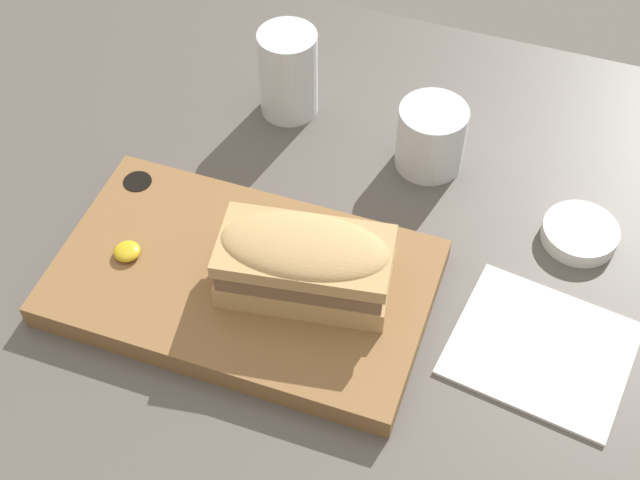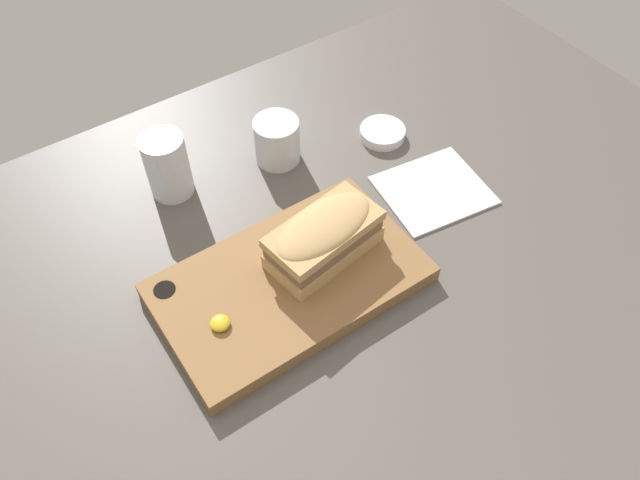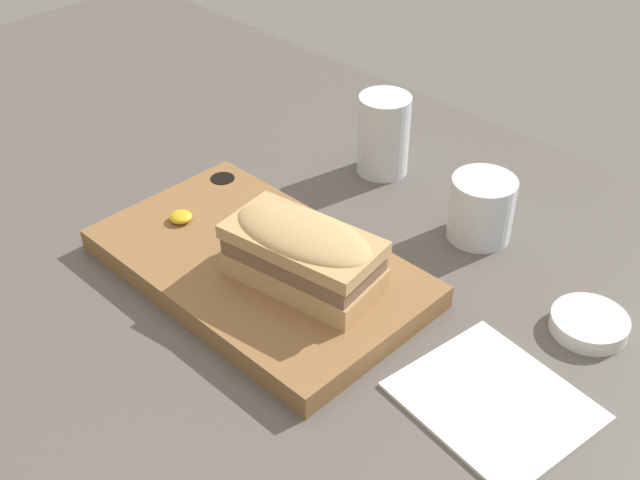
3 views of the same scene
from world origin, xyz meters
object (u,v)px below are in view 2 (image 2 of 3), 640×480
water_glass (168,169)px  condiment_dish (382,133)px  wine_glass (277,142)px  serving_board (289,283)px  sandwich (324,236)px  napkin (433,190)px

water_glass → condiment_dish: 37.11cm
wine_glass → condiment_dish: (17.83, -5.79, -2.57)cm
serving_board → wine_glass: (12.85, 23.64, 2.10)cm
serving_board → sandwich: size_ratio=2.13×
wine_glass → sandwich: bearing=-105.6°
sandwich → napkin: size_ratio=0.95×
water_glass → wine_glass: 18.30cm
condiment_dish → sandwich: bearing=-144.8°
serving_board → napkin: size_ratio=2.02×
wine_glass → condiment_dish: 18.92cm
water_glass → condiment_dish: (35.79, -9.05, -3.80)cm
serving_board → wine_glass: 26.99cm
water_glass → condiment_dish: bearing=-14.2°
napkin → sandwich: bearing=-174.7°
serving_board → napkin: 29.63cm
napkin → condiment_dish: 15.06cm
water_glass → napkin: size_ratio=0.59×
serving_board → condiment_dish: size_ratio=4.65×
serving_board → wine_glass: size_ratio=4.76×
napkin → condiment_dish: (1.21, 14.99, 0.68)cm
napkin → condiment_dish: condiment_dish is taller
water_glass → wine_glass: bearing=-10.3°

